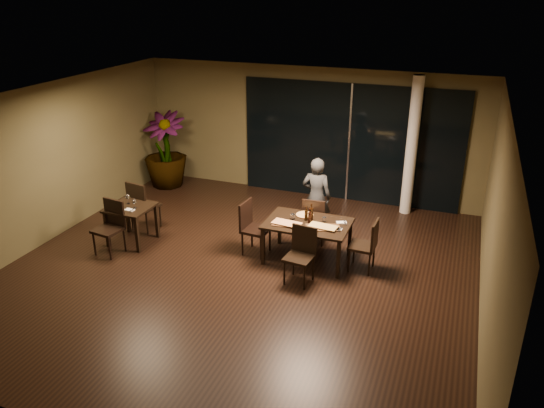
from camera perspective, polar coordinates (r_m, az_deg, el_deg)
The scene contains 33 objects.
ground at distance 9.48m, azimuth -3.52°, elevation -7.12°, with size 8.00×8.00×0.00m, color black.
wall_back at distance 12.44m, azimuth 3.93°, elevation 7.75°, with size 8.00×0.10×3.00m, color brown.
wall_front at distance 5.82m, azimuth -20.65°, elevation -12.57°, with size 8.00×0.10×3.00m, color brown.
wall_left at distance 11.05m, azimuth -23.35°, elevation 3.94°, with size 0.10×8.00×3.00m, color brown.
wall_right at distance 8.16m, azimuth 23.21°, elevation -2.43°, with size 0.10×8.00×3.00m, color brown.
ceiling at distance 8.39m, azimuth -4.02°, elevation 11.04°, with size 8.00×8.00×0.04m, color white.
window_panel at distance 12.16m, azimuth 8.33°, elevation 6.47°, with size 5.00×0.06×2.70m, color black.
column at distance 11.62m, azimuth 14.79°, elevation 5.95°, with size 0.24×0.24×3.00m, color silver.
main_table at distance 9.52m, azimuth 3.85°, elevation -2.40°, with size 1.50×1.00×0.75m.
side_table at distance 10.54m, azimuth -14.95°, elevation -0.90°, with size 0.80×0.80×0.75m.
chair_main_far at distance 10.19m, azimuth 4.58°, elevation -1.55°, with size 0.47×0.47×0.95m.
chair_main_near at distance 8.94m, azimuth 3.17°, elevation -5.13°, with size 0.50×0.50×0.97m.
chair_main_left at distance 9.83m, azimuth -2.20°, elevation -2.24°, with size 0.51×0.51×1.01m.
chair_main_right at distance 9.37m, azimuth 10.22°, elevation -4.15°, with size 0.46×0.46×0.96m.
chair_side_far at distance 11.00m, azimuth -13.86°, elevation 0.05°, with size 0.57×0.57×1.06m.
chair_side_near at distance 10.29m, azimuth -16.94°, elevation -2.06°, with size 0.53×0.53×1.02m.
diner at distance 10.49m, azimuth 4.79°, elevation 0.79°, with size 0.54×0.36×1.60m, color #2A2C2E.
potted_plant at distance 13.28m, azimuth -11.41°, elevation 5.71°, with size 1.00×1.00×1.84m, color #1E4A18.
pizza_board_left at distance 9.39m, azimuth 1.61°, elevation -2.19°, with size 0.52×0.26×0.01m, color #422715.
pizza_board_right at distance 9.30m, azimuth 5.50°, elevation -2.54°, with size 0.59×0.30×0.01m, color #422815.
oblong_pizza_left at distance 9.38m, azimuth 1.61°, elevation -2.10°, with size 0.50×0.23×0.02m, color #681809, non-canonical shape.
oblong_pizza_right at distance 9.30m, azimuth 5.50°, elevation -2.44°, with size 0.48×0.22×0.02m, color #671509, non-canonical shape.
round_pizza at distance 9.77m, azimuth 3.54°, elevation -1.19°, with size 0.31×0.31×0.01m, color #B22013.
bottle_a at distance 9.52m, azimuth 3.70°, elevation -1.02°, with size 0.06×0.06×0.27m, color black, non-canonical shape.
bottle_b at distance 9.43m, azimuth 4.07°, elevation -1.27°, with size 0.06×0.06×0.27m, color black, non-canonical shape.
bottle_c at distance 9.52m, azimuth 4.24°, elevation -0.87°, with size 0.07×0.07×0.32m, color black, non-canonical shape.
tumbler_left at distance 9.59m, azimuth 2.26°, elevation -1.35°, with size 0.08×0.08×0.10m, color white.
tumbler_right at distance 9.53m, azimuth 5.63°, elevation -1.66°, with size 0.07×0.07×0.09m, color white.
napkin_near at distance 9.28m, azimuth 6.98°, elevation -2.69°, with size 0.18×0.10×0.01m, color white.
napkin_far at distance 9.53m, azimuth 7.49°, elevation -1.98°, with size 0.18×0.10×0.01m, color white.
wine_glass_a at distance 10.60m, azimuth -15.25°, elevation 0.50°, with size 0.08×0.08×0.19m, color white, non-canonical shape.
wine_glass_b at distance 10.38m, azimuth -14.56°, elevation 0.02°, with size 0.07×0.07×0.17m, color white, non-canonical shape.
side_napkin at distance 10.32m, azimuth -15.06°, elevation -0.61°, with size 0.18×0.11×0.01m, color white.
Camera 1 is at (3.42, -7.47, 4.73)m, focal length 35.00 mm.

